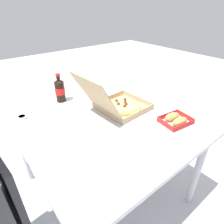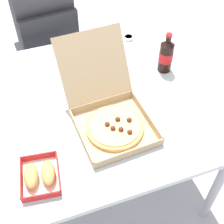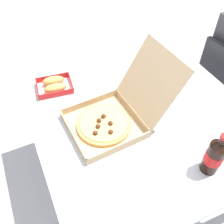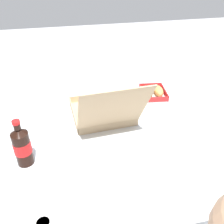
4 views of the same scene
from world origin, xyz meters
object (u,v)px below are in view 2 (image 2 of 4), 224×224
cola_bottle (166,55)px  paper_menu (49,68)px  bread_side_box (40,175)px  dipping_sauce_cup (128,38)px  pizza_box_open (111,115)px  chair (50,52)px  diner_person (43,22)px

cola_bottle → paper_menu: cola_bottle is taller
paper_menu → bread_side_box: bearing=-126.5°
dipping_sauce_cup → paper_menu: bearing=-168.2°
pizza_box_open → dipping_sauce_cup: (0.32, 0.58, -0.04)m
pizza_box_open → cola_bottle: 0.48m
chair → dipping_sauce_cup: chair is taller
dipping_sauce_cup → diner_person: bearing=138.2°
diner_person → bread_side_box: (-0.23, -1.17, 0.05)m
cola_bottle → dipping_sauce_cup: bearing=103.3°
bread_side_box → dipping_sauce_cup: (0.68, 0.77, -0.01)m
pizza_box_open → dipping_sauce_cup: bearing=61.3°
cola_bottle → paper_menu: bearing=159.3°
bread_side_box → cola_bottle: (0.76, 0.44, 0.07)m
bread_side_box → chair: bearing=77.8°
chair → dipping_sauce_cup: size_ratio=14.82×
chair → cola_bottle: bearing=-52.2°
pizza_box_open → cola_bottle: size_ratio=2.27×
diner_person → cola_bottle: bearing=-54.1°
chair → pizza_box_open: (0.12, -0.92, 0.28)m
paper_menu → cola_bottle: bearing=-42.4°
paper_menu → dipping_sauce_cup: size_ratio=3.75×
paper_menu → dipping_sauce_cup: bearing=-9.9°
pizza_box_open → dipping_sauce_cup: size_ratio=9.09×
paper_menu → dipping_sauce_cup: dipping_sauce_cup is taller
diner_person → cola_bottle: (0.52, -0.72, 0.12)m
chair → dipping_sauce_cup: 0.61m
diner_person → bread_side_box: size_ratio=5.53×
bread_side_box → pizza_box_open: bearing=27.2°
pizza_box_open → bread_side_box: bearing=-152.8°
diner_person → bread_side_box: bearing=-101.4°
chair → pizza_box_open: bearing=-82.6°
pizza_box_open → dipping_sauce_cup: pizza_box_open is taller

